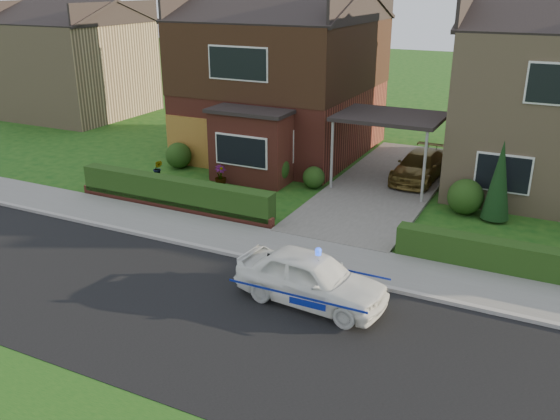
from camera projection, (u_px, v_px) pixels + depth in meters
The scene contains 22 objects.
ground at pixel (244, 326), 13.45m from camera, with size 120.00×120.00×0.00m, color #154813.
road at pixel (244, 326), 13.45m from camera, with size 60.00×6.00×0.02m, color black.
kerb at pixel (300, 269), 15.98m from camera, with size 60.00×0.16×0.12m, color #9E9993.
sidewalk at pixel (315, 255), 16.86m from camera, with size 60.00×2.00×0.10m, color slate.
driveway at pixel (386, 185), 22.63m from camera, with size 3.80×12.00×0.12m, color #666059.
house_left at pixel (283, 67), 26.10m from camera, with size 7.50×9.53×7.25m.
carport_link at pixel (390, 118), 21.66m from camera, with size 3.80×3.00×2.77m.
garage_door at pixel (189, 142), 24.81m from camera, with size 2.20×0.10×2.10m, color brown.
dwarf_wall at pixel (172, 205), 20.21m from camera, with size 7.70×0.25×0.36m, color brown.
hedge_left at pixel (175, 209), 20.40m from camera, with size 7.50×0.55×0.90m, color #193711.
hedge_right at pixel (537, 280), 15.53m from camera, with size 7.50×0.55×0.80m, color #193711.
shrub_left_far at pixel (179, 155), 24.71m from camera, with size 1.08×1.08×1.08m, color #193711.
shrub_left_mid at pixel (272, 168), 22.65m from camera, with size 1.32×1.32×1.32m, color #193711.
shrub_left_near at pixel (314, 177), 22.32m from camera, with size 0.84×0.84×0.84m, color #193711.
shrub_right_near at pixel (466, 197), 19.78m from camera, with size 1.20×1.20×1.20m, color #193711.
conifer_a at pixel (499, 183), 18.95m from camera, with size 0.90×0.90×2.60m, color black.
neighbour_left at pixel (78, 69), 34.16m from camera, with size 6.50×7.00×5.20m, color tan.
police_car at pixel (311, 279), 14.23m from camera, with size 3.46×3.88×1.45m.
driveway_car at pixel (420, 166), 22.87m from camera, with size 1.51×3.71×1.08m, color brown.
potted_plant_a at pixel (113, 180), 22.03m from camera, with size 0.44×0.30×0.83m, color gray.
potted_plant_b at pixel (158, 169), 23.59m from camera, with size 0.38×0.31×0.69m, color gray.
potted_plant_c at pixel (221, 177), 22.44m from camera, with size 0.46×0.46×0.83m, color gray.
Camera 1 is at (5.86, -10.04, 7.30)m, focal length 38.00 mm.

